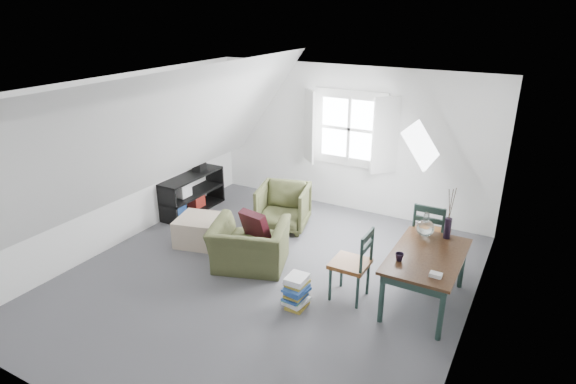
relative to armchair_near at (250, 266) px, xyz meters
The scene contains 24 objects.
floor 0.39m from the armchair_near, 22.57° to the right, with size 5.50×5.50×0.00m, color #4E4E53.
ceiling 2.53m from the armchair_near, 22.57° to the right, with size 5.50×5.50×0.00m, color white.
wall_back 2.91m from the armchair_near, 82.02° to the left, with size 5.00×5.00×0.00m, color white.
wall_front 3.18m from the armchair_near, 82.84° to the right, with size 5.00×5.00×0.00m, color white.
wall_left 2.48m from the armchair_near, behind, with size 5.50×5.50×0.00m, color white.
wall_right 3.13m from the armchair_near, ahead, with size 5.50×5.50×0.00m, color white.
slope_left 2.14m from the armchair_near, behind, with size 5.50×5.50×0.00m, color white.
slope_right 2.62m from the armchair_near, ahead, with size 5.50×5.50×0.00m, color white.
dormer_window 2.93m from the armchair_near, 81.78° to the left, with size 1.71×0.35×1.30m.
skylight 2.83m from the armchair_near, 30.96° to the left, with size 0.55×0.75×0.04m, color white.
armchair_near is the anchor object (origin of this frame).
armchair_far 1.35m from the armchair_near, 99.36° to the left, with size 0.77×0.79×0.72m, color #3F4326.
throw_pillow 0.59m from the armchair_near, 90.00° to the left, with size 0.41×0.12×0.41m, color #3C1018.
ottoman 1.12m from the armchair_near, 167.54° to the left, with size 0.63×0.63×0.42m, color tan.
dining_table 2.41m from the armchair_near, ahead, with size 0.81×1.34×0.67m.
demijohn 2.43m from the armchair_near, 18.80° to the left, with size 0.22×0.22×0.31m.
vase_twigs 2.69m from the armchair_near, 19.11° to the left, with size 0.09×0.10×0.67m.
cup 2.18m from the armchair_near, ahead, with size 0.10×0.10×0.09m, color black.
paper_box 2.62m from the armchair_near, ahead, with size 0.13×0.09×0.04m, color white.
dining_chair_far 2.50m from the armchair_near, 28.55° to the left, with size 0.46×0.46×0.99m.
dining_chair_near 1.60m from the armchair_near, ahead, with size 0.44×0.44×0.94m.
media_shelf 2.27m from the armchair_near, 150.73° to the left, with size 0.44×1.31×0.67m.
electronics_box 2.52m from the armchair_near, 144.59° to the left, with size 0.17×0.23×0.19m, color black.
magazine_stack 1.15m from the armchair_near, 27.12° to the right, with size 0.30×0.36×0.40m.
Camera 1 is at (2.95, -4.72, 3.43)m, focal length 30.00 mm.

